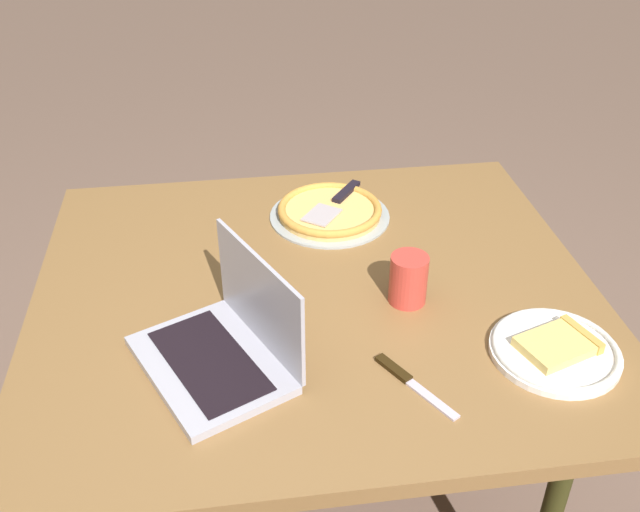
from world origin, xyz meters
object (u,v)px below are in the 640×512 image
at_px(pizza_plate, 556,349).
at_px(table_knife, 408,380).
at_px(laptop, 226,343).
at_px(dining_table, 316,308).
at_px(drink_cup, 408,279).
at_px(pizza_tray, 330,211).

xyz_separation_m(pizza_plate, table_knife, (0.31, 0.03, -0.01)).
relative_size(laptop, pizza_plate, 1.50).
distance_m(dining_table, table_knife, 0.35).
relative_size(dining_table, drink_cup, 11.12).
bearing_deg(drink_cup, pizza_tray, -73.29).
bearing_deg(dining_table, pizza_tray, -104.42).
relative_size(laptop, pizza_tray, 1.24).
relative_size(pizza_tray, drink_cup, 2.77).
bearing_deg(pizza_plate, table_knife, 6.43).
bearing_deg(laptop, dining_table, -133.38).
height_order(pizza_plate, pizza_tray, same).
distance_m(pizza_plate, table_knife, 0.31).
distance_m(table_knife, drink_cup, 0.26).
xyz_separation_m(dining_table, drink_cup, (-0.19, 0.07, 0.12)).
distance_m(laptop, pizza_tray, 0.59).
height_order(dining_table, drink_cup, drink_cup).
height_order(dining_table, table_knife, table_knife).
height_order(dining_table, pizza_plate, pizza_plate).
distance_m(dining_table, laptop, 0.32).
bearing_deg(table_knife, pizza_tray, -85.07).
relative_size(pizza_plate, drink_cup, 2.28).
xyz_separation_m(pizza_plate, pizza_tray, (0.36, -0.59, 0.00)).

